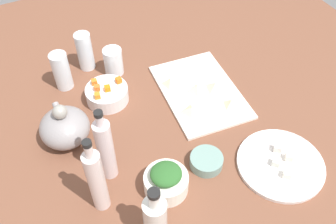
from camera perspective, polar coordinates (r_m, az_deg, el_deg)
The scene contains 28 objects.
tabletop at distance 120.86cm, azimuth -0.00°, elevation -2.07°, with size 190.00×190.00×3.00cm, color brown.
cutting_board at distance 129.08cm, azimuth 4.91°, elevation 3.13°, with size 35.79×24.55×1.00cm, color white.
plate_tofu at distance 114.02cm, azimuth 16.78°, elevation -7.62°, with size 25.26×25.26×1.20cm, color white.
bowl_greens at distance 103.27cm, azimuth -0.29°, elevation -10.76°, with size 12.20×12.20×5.63cm, color white.
bowl_carrots at distance 126.37cm, azimuth -9.26°, elevation 2.69°, with size 14.08×14.08×5.19cm, color white.
bowl_small_side at distance 109.05cm, azimuth 5.87°, elevation -7.47°, with size 9.60×9.60×3.43cm, color gray.
teapot at distance 115.57cm, azimuth -15.50°, elevation -2.21°, with size 16.85×14.91×14.34cm.
bottle_0 at distance 92.58cm, azimuth -1.97°, elevation -15.87°, with size 5.87×5.87×20.06cm.
bottle_1 at distance 100.63cm, azimuth -9.50°, elevation -5.63°, with size 4.57×4.57×25.77cm.
bottle_2 at distance 95.11cm, azimuth -10.85°, elevation -10.21°, with size 4.43×4.43×27.00cm.
drinking_glass_0 at distance 131.72cm, azimuth -15.94°, elevation 6.04°, with size 5.87×5.87×13.79cm, color white.
drinking_glass_1 at distance 134.75cm, azimuth -8.34°, elevation 7.64°, with size 6.70×6.70×10.05cm, color white.
drinking_glass_2 at distance 137.59cm, azimuth -12.58°, elevation 9.02°, with size 5.67×5.67×14.26cm, color white.
carrot_cube_0 at distance 125.58cm, azimuth -7.54°, elevation 4.83°, with size 1.80×1.80×1.80cm, color orange.
carrot_cube_1 at distance 126.26cm, azimuth -11.18°, elevation 4.51°, with size 1.80×1.80×1.80cm, color orange.
carrot_cube_2 at distance 123.32cm, azimuth -9.22°, elevation 3.59°, with size 1.80×1.80×1.80cm, color orange.
carrot_cube_3 at distance 124.09cm, azimuth -10.77°, elevation 3.65°, with size 1.80×1.80×1.80cm, color orange.
carrot_cube_4 at distance 121.43cm, azimuth -10.72°, elevation 2.45°, with size 1.80×1.80×1.80cm, color orange.
chopped_greens_mound at distance 99.48cm, azimuth -0.30°, elevation -9.42°, with size 8.57×8.24×3.32cm, color #2D622A.
tofu_cube_0 at distance 114.08cm, azimuth 17.98°, elevation -6.56°, with size 2.20×2.20×2.20cm, color silver.
tofu_cube_1 at distance 115.11cm, azimuth 16.37°, elevation -5.30°, with size 2.20×2.20×2.20cm, color silver.
tofu_cube_2 at distance 111.87cm, azimuth 16.18°, elevation -7.41°, with size 2.20×2.20×2.20cm, color white.
tofu_cube_3 at distance 110.43cm, azimuth 17.72°, elevation -9.04°, with size 2.20×2.20×2.20cm, color white.
dumpling_0 at distance 129.73cm, azimuth 0.37°, elevation 4.72°, with size 4.77×4.71×2.58cm, color beige.
dumpling_1 at distance 129.02cm, azimuth 7.24°, elevation 3.99°, with size 5.94×5.26×2.68cm, color beige.
dumpling_2 at distance 120.81cm, azimuth 3.62°, elevation 0.37°, with size 5.51×4.77×2.22cm, color beige.
dumpling_3 at distance 127.34cm, azimuth 4.48°, elevation 3.70°, with size 4.96×4.61×3.11cm, color beige.
dumpling_4 at distance 124.16cm, azimuth 9.65°, elevation 1.46°, with size 4.36×4.33×2.76cm, color beige.
Camera 1 is at (-69.40, 35.22, 93.96)cm, focal length 39.95 mm.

